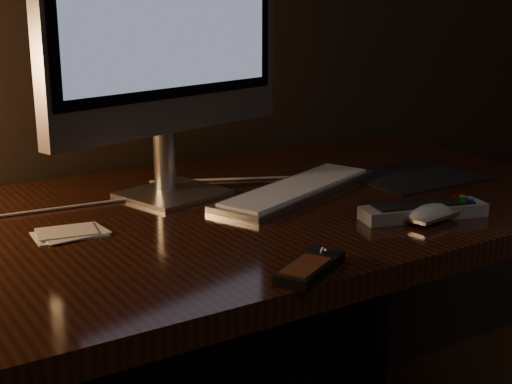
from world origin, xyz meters
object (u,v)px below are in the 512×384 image
monitor (169,15)px  tv_remote (423,210)px  keyboard (297,189)px  media_remote (310,268)px  mouse (431,216)px  desk (171,271)px

monitor → tv_remote: monitor is taller
keyboard → media_remote: media_remote is taller
monitor → media_remote: bearing=-108.1°
monitor → keyboard: monitor is taller
monitor → keyboard: size_ratio=1.36×
tv_remote → monitor: bearing=145.8°
keyboard → media_remote: bearing=-144.7°
mouse → media_remote: 0.32m
desk → keyboard: keyboard is taller
desk → media_remote: size_ratio=11.57×
desk → monitor: (0.03, 0.05, 0.46)m
monitor → tv_remote: 0.56m
mouse → monitor: bearing=119.9°
keyboard → mouse: 0.28m
keyboard → tv_remote: (0.09, -0.25, 0.00)m
monitor → media_remote: (-0.02, -0.46, -0.32)m
keyboard → tv_remote: 0.26m
desk → tv_remote: (0.33, -0.30, 0.14)m
desk → keyboard: size_ratio=3.86×
desk → monitor: size_ratio=2.84×
desk → mouse: size_ratio=15.68×
desk → tv_remote: tv_remote is taller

